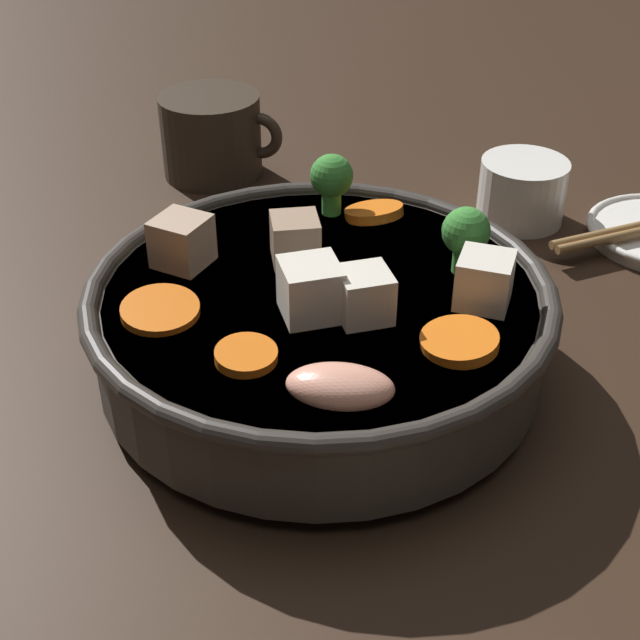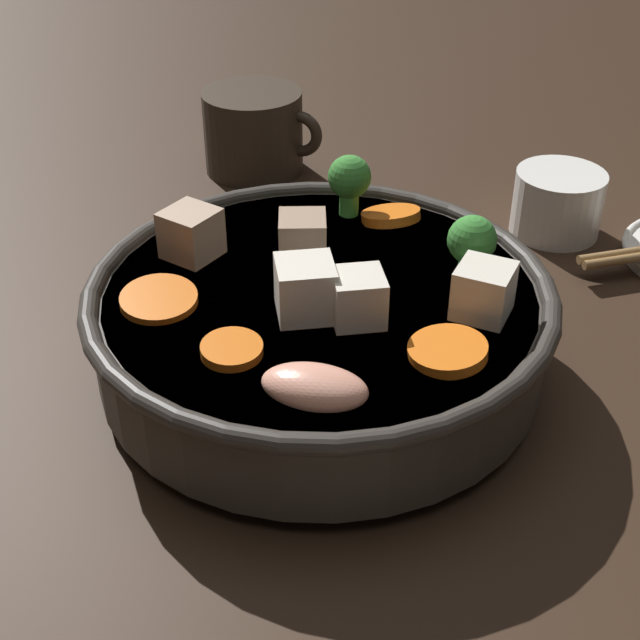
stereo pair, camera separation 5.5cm
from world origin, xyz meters
TOP-DOWN VIEW (x-y plane):
  - ground_plane at (0.00, 0.00)m, footprint 3.00×3.00m
  - stirfry_bowl at (0.00, 0.00)m, footprint 0.29×0.29m
  - tea_cup at (0.12, 0.24)m, footprint 0.07×0.07m
  - dark_mug at (-0.16, 0.27)m, footprint 0.11×0.09m

SIDE VIEW (x-z plane):
  - ground_plane at x=0.00m, z-range 0.00..0.00m
  - tea_cup at x=0.12m, z-range 0.00..0.05m
  - dark_mug at x=-0.16m, z-range 0.00..0.07m
  - stirfry_bowl at x=0.00m, z-range -0.01..0.10m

